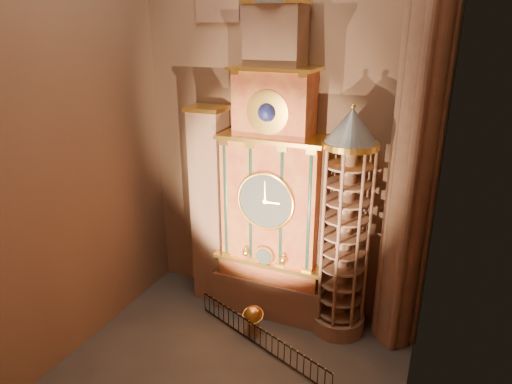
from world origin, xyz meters
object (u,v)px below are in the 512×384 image
at_px(iron_railing, 260,338).
at_px(stair_turret, 344,229).
at_px(celestial_globe, 253,318).
at_px(astronomical_clock, 273,187).
at_px(portrait_tower, 211,206).

bearing_deg(iron_railing, stair_turret, 44.72).
height_order(celestial_globe, iron_railing, celestial_globe).
distance_m(stair_turret, celestial_globe, 6.01).
relative_size(astronomical_clock, celestial_globe, 11.35).
relative_size(portrait_tower, celestial_globe, 6.93).
relative_size(portrait_tower, stair_turret, 0.94).
bearing_deg(stair_turret, portrait_tower, 177.67).
xyz_separation_m(portrait_tower, celestial_globe, (3.34, -2.32, -4.27)).
xyz_separation_m(stair_turret, iron_railing, (-2.85, -2.83, -4.72)).
bearing_deg(portrait_tower, stair_turret, -2.33).
xyz_separation_m(portrait_tower, iron_railing, (4.05, -3.11, -4.60)).
relative_size(astronomical_clock, portrait_tower, 1.64).
bearing_deg(astronomical_clock, portrait_tower, 179.71).
height_order(portrait_tower, iron_railing, portrait_tower).
height_order(astronomical_clock, stair_turret, astronomical_clock).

